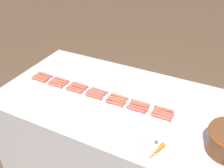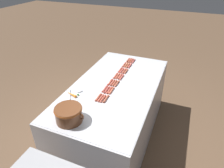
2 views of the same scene
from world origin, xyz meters
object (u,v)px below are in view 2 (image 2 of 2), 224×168
(hot_dog_16, at_px, (122,70))
(hot_dog_10, at_px, (120,76))
(hot_dog_19, at_px, (107,90))
(hot_dog_21, at_px, (128,60))
(hot_dog_25, at_px, (110,82))
(hot_dog_7, at_px, (132,61))
(hot_dog_12, at_px, (110,90))
(serving_spoon, at_px, (77,92))
(hot_dog_18, at_px, (112,83))
(hot_dog_15, at_px, (126,65))
(hot_dog_9, at_px, (124,71))
(hot_dog_13, at_px, (103,99))
(hot_dog_23, at_px, (120,70))
(hot_dog_4, at_px, (117,83))
(hot_dog_14, at_px, (130,60))
(hot_dog_17, at_px, (118,76))
(hot_dog_27, at_px, (98,97))
(hot_dog_8, at_px, (128,65))
(hot_dog_0, at_px, (134,61))
(hot_dog_22, at_px, (124,65))
(hot_dog_3, at_px, (122,77))
(hot_dog_11, at_px, (115,83))
(hot_dog_26, at_px, (105,89))
(carrot, at_px, (72,94))
(hot_dog_20, at_px, (101,98))
(hot_dog_2, at_px, (126,71))
(hot_dog_24, at_px, (115,76))
(hot_dog_6, at_px, (106,99))
(hot_dog_1, at_px, (130,66))
(hot_dog_5, at_px, (112,91))
(bean_pot, at_px, (69,113))

(hot_dog_16, bearing_deg, hot_dog_10, 101.03)
(hot_dog_10, height_order, hot_dog_19, same)
(hot_dog_21, height_order, hot_dog_25, same)
(hot_dog_7, bearing_deg, hot_dog_12, 90.26)
(serving_spoon, bearing_deg, hot_dog_18, -131.44)
(hot_dog_12, bearing_deg, hot_dog_15, -87.28)
(hot_dog_9, bearing_deg, hot_dog_13, 89.80)
(hot_dog_12, xyz_separation_m, hot_dog_23, (0.07, -0.57, 0.00))
(hot_dog_4, xyz_separation_m, hot_dog_14, (0.07, -0.77, 0.00))
(hot_dog_17, relative_size, hot_dog_27, 1.00)
(hot_dog_8, bearing_deg, hot_dog_21, -71.85)
(hot_dog_13, relative_size, hot_dog_27, 1.00)
(hot_dog_21, bearing_deg, hot_dog_0, -178.75)
(hot_dog_19, xyz_separation_m, hot_dog_23, (0.03, -0.58, 0.00))
(hot_dog_15, height_order, hot_dog_22, same)
(hot_dog_14, height_order, hot_dog_15, same)
(hot_dog_0, relative_size, hot_dog_12, 1.00)
(hot_dog_3, bearing_deg, hot_dog_21, -80.52)
(hot_dog_7, bearing_deg, hot_dog_11, 90.00)
(hot_dog_3, bearing_deg, hot_dog_10, -16.80)
(hot_dog_25, relative_size, hot_dog_26, 1.00)
(hot_dog_15, height_order, hot_dog_27, same)
(hot_dog_23, distance_m, carrot, 0.90)
(hot_dog_18, relative_size, serving_spoon, 0.66)
(hot_dog_17, distance_m, hot_dog_18, 0.20)
(hot_dog_10, relative_size, hot_dog_22, 1.00)
(hot_dog_13, relative_size, hot_dog_20, 1.00)
(hot_dog_19, bearing_deg, hot_dog_2, -96.74)
(hot_dog_3, bearing_deg, hot_dog_8, -84.90)
(hot_dog_4, bearing_deg, hot_dog_24, -63.30)
(hot_dog_4, relative_size, carrot, 0.90)
(hot_dog_6, distance_m, carrot, 0.44)
(hot_dog_15, bearing_deg, hot_dog_7, -99.45)
(hot_dog_0, xyz_separation_m, hot_dog_2, (-0.00, 0.38, 0.00))
(hot_dog_20, bearing_deg, hot_dog_17, -89.87)
(hot_dog_21, height_order, hot_dog_27, same)
(hot_dog_0, xyz_separation_m, hot_dog_27, (0.10, 1.15, 0.00))
(hot_dog_14, bearing_deg, hot_dog_22, 79.78)
(hot_dog_4, height_order, hot_dog_23, same)
(hot_dog_23, bearing_deg, hot_dog_27, 90.10)
(hot_dog_12, bearing_deg, hot_dog_6, 99.98)
(hot_dog_16, xyz_separation_m, hot_dog_27, (0.03, 0.76, 0.00))
(hot_dog_1, relative_size, hot_dog_26, 1.00)
(hot_dog_19, relative_size, hot_dog_22, 1.00)
(hot_dog_5, height_order, hot_dog_6, same)
(hot_dog_19, bearing_deg, bean_pot, 78.25)
(hot_dog_5, height_order, hot_dog_23, same)
(hot_dog_11, distance_m, hot_dog_24, 0.20)
(hot_dog_1, distance_m, serving_spoon, 1.04)
(hot_dog_1, relative_size, bean_pot, 0.46)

